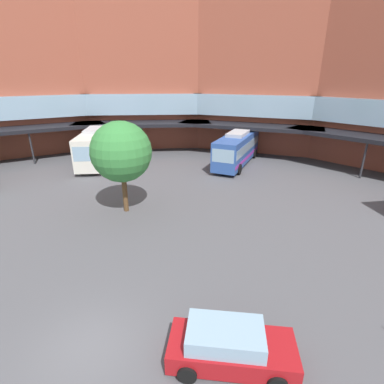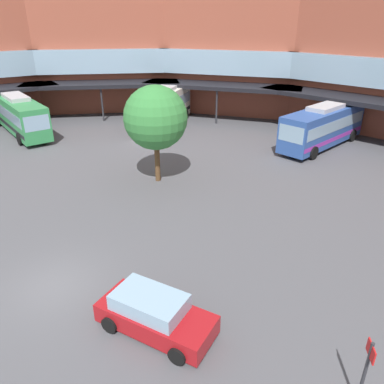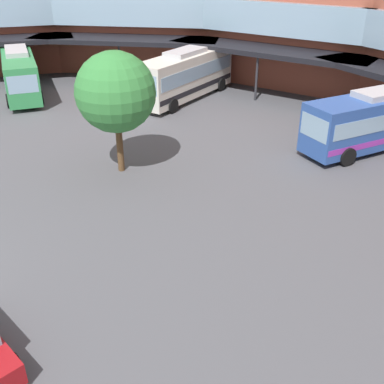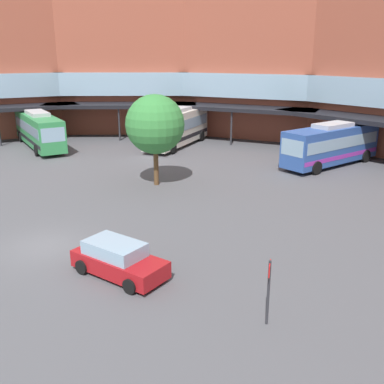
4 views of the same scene
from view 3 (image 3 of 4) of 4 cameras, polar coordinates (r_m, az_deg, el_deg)
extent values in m
cube|color=#8CADC6|center=(43.46, 12.15, 20.41)|extent=(16.56, 12.25, 2.60)
cube|color=black|center=(39.85, 9.20, 16.74)|extent=(17.13, 10.97, 0.40)
cylinder|color=#2D2D33|center=(38.85, 7.92, 13.72)|extent=(0.20, 0.20, 3.71)
cube|color=#8CADC6|center=(48.41, -7.03, 21.53)|extent=(14.52, 15.87, 2.60)
cube|color=black|center=(44.54, -8.38, 17.98)|extent=(13.85, 15.79, 0.40)
cylinder|color=#2D2D33|center=(43.41, -8.81, 15.19)|extent=(0.20, 0.20, 3.71)
cube|color=#338C4C|center=(43.16, -20.39, 13.73)|extent=(12.16, 4.36, 3.00)
cube|color=#8CADC6|center=(43.09, -20.47, 14.19)|extent=(11.46, 4.30, 0.96)
cube|color=black|center=(43.36, -20.20, 12.66)|extent=(11.93, 4.35, 0.36)
cube|color=#8CADC6|center=(37.34, -20.05, 12.30)|extent=(0.47, 2.14, 1.32)
cube|color=#B2B2B7|center=(42.82, -20.77, 15.89)|extent=(4.51, 2.39, 0.36)
cylinder|color=black|center=(39.59, -18.02, 10.94)|extent=(1.13, 0.48, 1.10)
cylinder|color=black|center=(39.57, -21.57, 10.34)|extent=(1.13, 0.48, 1.10)
cylinder|color=black|center=(47.43, -18.86, 13.53)|extent=(1.13, 0.48, 1.10)
cylinder|color=black|center=(47.41, -21.85, 13.02)|extent=(1.13, 0.48, 1.10)
cube|color=#2D519E|center=(31.08, 21.90, 8.25)|extent=(3.01, 10.39, 2.98)
cube|color=#8CADC6|center=(30.97, 22.02, 8.87)|extent=(3.03, 9.77, 0.95)
cube|color=purple|center=(31.34, 21.63, 6.82)|extent=(3.03, 10.18, 0.36)
cube|color=#8CADC6|center=(27.44, 14.83, 7.67)|extent=(2.23, 0.23, 1.31)
cube|color=#B2B2B7|center=(30.60, 22.47, 11.17)|extent=(1.94, 3.78, 0.36)
cylinder|color=black|center=(28.26, 18.53, 4.11)|extent=(0.35, 1.11, 1.10)
cylinder|color=black|center=(29.90, 15.18, 5.93)|extent=(0.35, 1.11, 1.10)
cube|color=silver|center=(38.86, -0.80, 14.18)|extent=(6.97, 10.64, 3.27)
cube|color=#8CADC6|center=(38.77, -0.80, 14.75)|extent=(6.74, 10.09, 1.04)
cube|color=black|center=(39.09, -0.79, 12.88)|extent=(6.90, 10.46, 0.39)
cube|color=#8CADC6|center=(34.70, -5.82, 12.99)|extent=(2.07, 1.10, 1.44)
cube|color=#B2B2B7|center=(38.46, -0.82, 16.80)|extent=(3.29, 4.21, 0.36)
cylinder|color=black|center=(35.71, -2.37, 10.50)|extent=(0.75, 1.12, 1.10)
cylinder|color=black|center=(37.20, -5.63, 11.12)|extent=(0.75, 1.12, 1.10)
cylinder|color=black|center=(41.52, 3.59, 13.01)|extent=(0.75, 1.12, 1.10)
cylinder|color=black|center=(42.81, 0.55, 13.53)|extent=(0.75, 1.12, 1.10)
cylinder|color=black|center=(15.67, -20.82, -19.14)|extent=(0.69, 0.38, 0.66)
cylinder|color=brown|center=(26.10, -8.88, 5.98)|extent=(0.36, 0.36, 3.34)
sphere|color=#38843D|center=(25.18, -9.36, 11.97)|extent=(4.27, 4.27, 4.27)
camera|label=1|loc=(13.83, -66.66, 3.25)|focal=27.52mm
camera|label=2|loc=(8.64, -89.23, -4.95)|focal=35.04mm
camera|label=4|loc=(10.42, -130.96, -30.88)|focal=41.32mm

